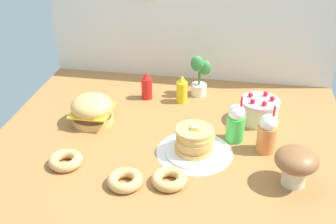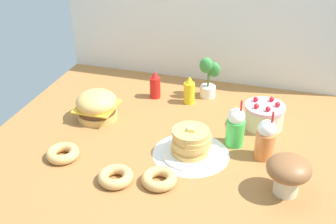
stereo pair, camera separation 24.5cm
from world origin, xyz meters
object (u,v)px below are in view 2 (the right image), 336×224
mustard_bottle (189,91)px  donut_vanilla (159,178)px  ketchup_bottle (155,85)px  mushroom_stool (288,172)px  donut_chocolate (116,177)px  orange_float_cup (265,140)px  potted_plant (208,75)px  layer_cake (264,116)px  donut_pink_glaze (63,153)px  pancake_stack (191,144)px  cream_soda_cup (235,127)px  burger (97,106)px

mustard_bottle → donut_vanilla: (0.07, -0.88, -0.06)m
ketchup_bottle → mushroom_stool: bearing=-40.2°
donut_chocolate → mushroom_stool: 0.85m
orange_float_cup → potted_plant: bearing=125.4°
orange_float_cup → layer_cake: bearing=95.8°
donut_pink_glaze → orange_float_cup: bearing=16.7°
donut_vanilla → orange_float_cup: bearing=37.9°
mustard_bottle → layer_cake: bearing=-18.1°
layer_cake → mustard_bottle: bearing=161.9°
layer_cake → mustard_bottle: (-0.52, 0.17, 0.01)m
layer_cake → donut_chocolate: (-0.67, -0.76, -0.05)m
layer_cake → donut_vanilla: (-0.45, -0.71, -0.05)m
donut_vanilla → potted_plant: 1.02m
layer_cake → donut_pink_glaze: size_ratio=1.34×
layer_cake → donut_vanilla: 0.84m
mustard_bottle → orange_float_cup: (0.55, -0.50, 0.02)m
pancake_stack → mustard_bottle: bearing=105.2°
ketchup_bottle → mustard_bottle: size_ratio=1.00×
cream_soda_cup → donut_vanilla: 0.56m
mustard_bottle → orange_float_cup: 0.74m
mustard_bottle → donut_chocolate: (-0.15, -0.92, -0.06)m
burger → pancake_stack: bearing=-18.4°
mustard_bottle → orange_float_cup: size_ratio=0.67×
burger → donut_vanilla: bearing=-41.8°
burger → cream_soda_cup: (0.89, -0.05, 0.03)m
burger → potted_plant: bearing=38.7°
burger → donut_vanilla: size_ratio=1.43×
layer_cake → mustard_bottle: mustard_bottle is taller
donut_pink_glaze → donut_chocolate: same height
donut_pink_glaze → cream_soda_cup: bearing=24.3°
burger → donut_pink_glaze: (-0.00, -0.45, -0.06)m
burger → layer_cake: 1.05m
donut_chocolate → ketchup_bottle: bearing=95.6°
ketchup_bottle → orange_float_cup: (0.80, -0.51, 0.02)m
mustard_bottle → donut_vanilla: size_ratio=1.08×
pancake_stack → potted_plant: potted_plant is taller
cream_soda_cup → ketchup_bottle: bearing=145.3°
pancake_stack → orange_float_cup: 0.40m
mustard_bottle → donut_pink_glaze: bearing=-122.1°
ketchup_bottle → donut_pink_glaze: size_ratio=1.08×
pancake_stack → orange_float_cup: (0.39, 0.09, 0.04)m
orange_float_cup → mushroom_stool: 0.30m
orange_float_cup → donut_chocolate: bearing=-148.8°
cream_soda_cup → donut_vanilla: (-0.31, -0.46, -0.09)m
ketchup_bottle → potted_plant: bearing=18.4°
cream_soda_cup → donut_pink_glaze: size_ratio=1.61×
burger → donut_vanilla: 0.77m
ketchup_bottle → orange_float_cup: size_ratio=0.67×
mushroom_stool → pancake_stack: bearing=160.7°
donut_chocolate → potted_plant: size_ratio=0.61×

